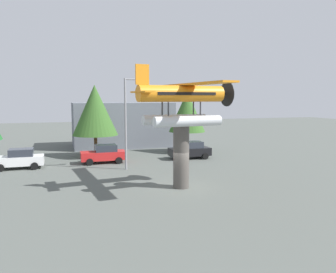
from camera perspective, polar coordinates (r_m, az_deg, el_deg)
The scene contains 10 objects.
ground_plane at distance 24.13m, azimuth 2.18°, elevation -8.46°, with size 140.00×140.00×0.00m, color #515651.
display_pedestal at distance 23.67m, azimuth 2.20°, elevation -3.39°, with size 1.10×1.10×4.34m, color #4C4742.
floatplane_monument at distance 23.38m, azimuth 2.53°, elevation 5.95°, with size 7.05×10.46×4.00m.
car_near_white at distance 32.88m, azimuth -23.49°, elevation -3.42°, with size 4.20×2.02×1.76m.
car_mid_red at distance 33.38m, azimuth -10.60°, elevation -2.85°, with size 4.20×2.02×1.76m.
car_far_black at distance 35.22m, azimuth 3.71°, elevation -2.27°, with size 4.20×2.02×1.76m.
streetlight_primary at distance 29.76m, azimuth -6.71°, elevation 3.25°, with size 1.84×0.28×7.87m.
storefront_building at distance 44.74m, azimuth -7.63°, elevation 2.02°, with size 12.34×6.93×5.60m, color slate.
tree_east at distance 36.77m, azimuth -12.05°, elevation 4.30°, with size 4.74×4.74×7.56m.
tree_center_back at distance 38.98m, azimuth 3.18°, elevation 4.14°, with size 4.11×4.11×6.94m.
Camera 1 is at (-7.90, -21.94, 6.21)m, focal length 36.69 mm.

